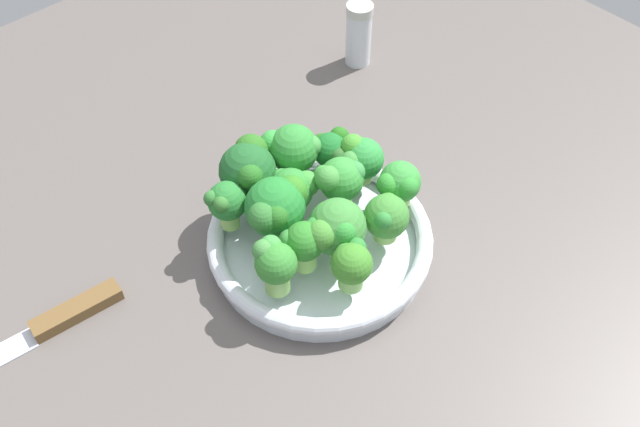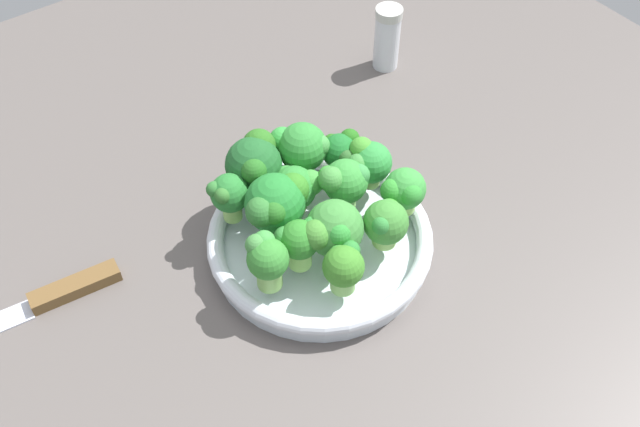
{
  "view_description": "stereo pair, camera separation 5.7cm",
  "coord_description": "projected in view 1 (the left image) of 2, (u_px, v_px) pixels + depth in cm",
  "views": [
    {
      "loc": [
        -32.94,
        -35.71,
        64.61
      ],
      "look_at": [
        0.92,
        1.24,
        6.34
      ],
      "focal_mm": 40.89,
      "sensor_mm": 36.0,
      "label": 1
    },
    {
      "loc": [
        -28.49,
        -39.34,
        64.61
      ],
      "look_at": [
        0.92,
        1.24,
        6.34
      ],
      "focal_mm": 40.89,
      "sensor_mm": 36.0,
      "label": 2
    }
  ],
  "objects": [
    {
      "name": "broccoli_floret_0",
      "position": [
        351.0,
        264.0,
        0.72
      ],
      "size": [
        4.25,
        4.35,
        5.59
      ],
      "color": "#7CB458",
      "rests_on": "bowl"
    },
    {
      "name": "broccoli_floret_3",
      "position": [
        386.0,
        216.0,
        0.76
      ],
      "size": [
        4.83,
        4.83,
        5.65
      ],
      "color": "#8BBD5A",
      "rests_on": "bowl"
    },
    {
      "name": "broccoli_floret_8",
      "position": [
        335.0,
        229.0,
        0.74
      ],
      "size": [
        7.13,
        6.11,
        6.75
      ],
      "color": "#8DC468",
      "rests_on": "bowl"
    },
    {
      "name": "broccoli_floret_5",
      "position": [
        274.0,
        263.0,
        0.71
      ],
      "size": [
        4.28,
        4.78,
        6.42
      ],
      "color": "#7EB358",
      "rests_on": "bowl"
    },
    {
      "name": "bowl",
      "position": [
        320.0,
        241.0,
        0.8
      ],
      "size": [
        24.86,
        24.86,
        3.34
      ],
      "color": "silver",
      "rests_on": "ground_plane"
    },
    {
      "name": "broccoli_floret_4",
      "position": [
        331.0,
        150.0,
        0.83
      ],
      "size": [
        4.84,
        5.17,
        5.5
      ],
      "color": "#9EC762",
      "rests_on": "bowl"
    },
    {
      "name": "broccoli_floret_10",
      "position": [
        292.0,
        190.0,
        0.79
      ],
      "size": [
        5.58,
        5.49,
        5.8
      ],
      "color": "#89C357",
      "rests_on": "bowl"
    },
    {
      "name": "broccoli_floret_2",
      "position": [
        340.0,
        180.0,
        0.79
      ],
      "size": [
        5.74,
        4.96,
        6.5
      ],
      "color": "#96D56F",
      "rests_on": "bowl"
    },
    {
      "name": "knife",
      "position": [
        33.0,
        334.0,
        0.74
      ],
      "size": [
        26.7,
        5.4,
        1.5
      ],
      "color": "silver",
      "rests_on": "ground_plane"
    },
    {
      "name": "broccoli_floret_12",
      "position": [
        292.0,
        150.0,
        0.81
      ],
      "size": [
        5.7,
        6.31,
        7.16
      ],
      "color": "#91C55E",
      "rests_on": "bowl"
    },
    {
      "name": "pepper_shaker",
      "position": [
        359.0,
        34.0,
        1.0
      ],
      "size": [
        3.71,
        3.71,
        9.25
      ],
      "color": "silver",
      "rests_on": "ground_plane"
    },
    {
      "name": "broccoli_floret_7",
      "position": [
        276.0,
        208.0,
        0.75
      ],
      "size": [
        7.87,
        6.42,
        7.79
      ],
      "color": "#82CE60",
      "rests_on": "bowl"
    },
    {
      "name": "broccoli_floret_11",
      "position": [
        398.0,
        184.0,
        0.79
      ],
      "size": [
        5.26,
        4.97,
        5.49
      ],
      "color": "#98D464",
      "rests_on": "bowl"
    },
    {
      "name": "broccoli_floret_6",
      "position": [
        226.0,
        203.0,
        0.77
      ],
      "size": [
        4.47,
        4.3,
        6.07
      ],
      "color": "#95CB64",
      "rests_on": "bowl"
    },
    {
      "name": "ground_plane",
      "position": [
        321.0,
        268.0,
        0.82
      ],
      "size": [
        130.0,
        130.0,
        2.5
      ],
      "primitive_type": "cube",
      "color": "#59524F"
    },
    {
      "name": "broccoli_floret_1",
      "position": [
        248.0,
        169.0,
        0.79
      ],
      "size": [
        6.31,
        6.4,
        7.61
      ],
      "color": "#93D672",
      "rests_on": "bowl"
    },
    {
      "name": "broccoli_floret_9",
      "position": [
        360.0,
        158.0,
        0.82
      ],
      "size": [
        5.4,
        5.1,
        5.96
      ],
      "color": "#89B25B",
      "rests_on": "bowl"
    },
    {
      "name": "broccoli_floret_13",
      "position": [
        304.0,
        244.0,
        0.73
      ],
      "size": [
        4.29,
        4.17,
        6.03
      ],
      "color": "#92CF62",
      "rests_on": "bowl"
    }
  ]
}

